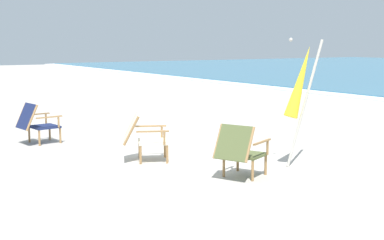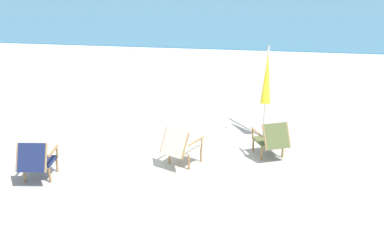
{
  "view_description": "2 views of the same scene",
  "coord_description": "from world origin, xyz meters",
  "px_view_note": "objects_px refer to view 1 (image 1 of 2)",
  "views": [
    {
      "loc": [
        7.95,
        -4.48,
        1.95
      ],
      "look_at": [
        -0.14,
        0.66,
        0.56
      ],
      "focal_mm": 50.0,
      "sensor_mm": 36.0,
      "label": 1
    },
    {
      "loc": [
        1.66,
        -8.41,
        3.88
      ],
      "look_at": [
        0.22,
        0.65,
        0.55
      ],
      "focal_mm": 42.0,
      "sensor_mm": 36.0,
      "label": 2
    }
  ],
  "objects_px": {
    "beach_chair_back_right": "(240,149)",
    "beach_chair_mid_center": "(143,136)",
    "beach_chair_far_center": "(36,122)",
    "umbrella_furled_yellow": "(300,83)"
  },
  "relations": [
    {
      "from": "beach_chair_mid_center",
      "to": "umbrella_furled_yellow",
      "type": "xyz_separation_m",
      "value": [
        1.61,
        1.96,
        0.9
      ]
    },
    {
      "from": "beach_chair_far_center",
      "to": "umbrella_furled_yellow",
      "type": "xyz_separation_m",
      "value": [
        4.08,
        3.0,
        0.9
      ]
    },
    {
      "from": "beach_chair_far_center",
      "to": "umbrella_furled_yellow",
      "type": "height_order",
      "value": "umbrella_furled_yellow"
    },
    {
      "from": "umbrella_furled_yellow",
      "to": "beach_chair_back_right",
      "type": "bearing_deg",
      "value": -83.11
    },
    {
      "from": "beach_chair_far_center",
      "to": "beach_chair_mid_center",
      "type": "height_order",
      "value": "beach_chair_far_center"
    },
    {
      "from": "beach_chair_far_center",
      "to": "beach_chair_mid_center",
      "type": "bearing_deg",
      "value": 22.88
    },
    {
      "from": "beach_chair_back_right",
      "to": "beach_chair_mid_center",
      "type": "bearing_deg",
      "value": -159.6
    },
    {
      "from": "beach_chair_mid_center",
      "to": "umbrella_furled_yellow",
      "type": "bearing_deg",
      "value": 50.56
    },
    {
      "from": "beach_chair_far_center",
      "to": "umbrella_furled_yellow",
      "type": "relative_size",
      "value": 0.39
    },
    {
      "from": "beach_chair_back_right",
      "to": "beach_chair_far_center",
      "type": "relative_size",
      "value": 1.14
    }
  ]
}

